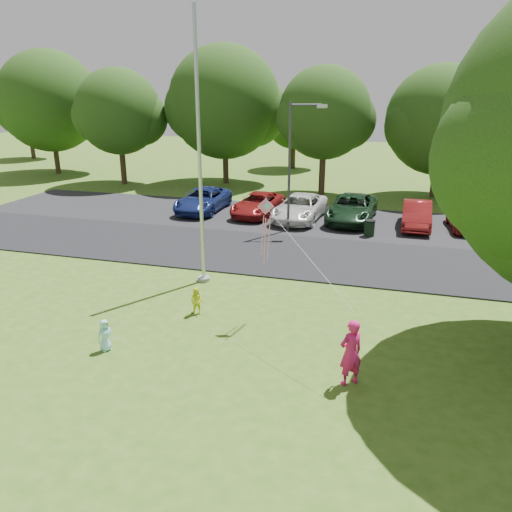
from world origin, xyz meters
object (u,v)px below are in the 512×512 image
(street_lamp, at_px, (295,156))
(kite, at_px, (267,223))
(flagpole, at_px, (200,177))
(child_blue, at_px, (105,335))
(child_yellow, at_px, (197,301))
(woman, at_px, (351,352))
(trash_can, at_px, (369,229))

(street_lamp, bearing_deg, kite, -98.95)
(flagpole, bearing_deg, street_lamp, 76.23)
(child_blue, xyz_separation_m, kite, (4.02, 3.20, 2.85))
(child_yellow, height_order, child_blue, child_blue)
(flagpole, xyz_separation_m, woman, (6.31, -5.73, -3.25))
(street_lamp, relative_size, child_blue, 6.84)
(woman, height_order, child_blue, woman)
(child_yellow, distance_m, child_blue, 3.41)
(child_yellow, distance_m, kite, 3.72)
(child_yellow, bearing_deg, kite, 7.71)
(trash_can, bearing_deg, woman, -88.35)
(street_lamp, bearing_deg, child_blue, -117.08)
(street_lamp, relative_size, woman, 3.64)
(flagpole, xyz_separation_m, kite, (3.30, -2.72, -0.83))
(trash_can, relative_size, kite, 0.27)
(trash_can, bearing_deg, child_yellow, -114.53)
(child_yellow, bearing_deg, woman, -24.89)
(flagpole, xyz_separation_m, child_yellow, (0.92, -2.94, -3.68))
(child_blue, distance_m, kite, 5.88)
(child_yellow, bearing_deg, trash_can, 67.95)
(street_lamp, xyz_separation_m, child_blue, (-2.67, -13.86, -3.51))
(woman, bearing_deg, trash_can, -127.67)
(flagpole, height_order, street_lamp, flagpole)
(flagpole, height_order, kite, flagpole)
(woman, relative_size, kite, 0.55)
(trash_can, bearing_deg, street_lamp, -179.10)
(street_lamp, distance_m, trash_can, 5.32)
(trash_can, xyz_separation_m, kite, (-2.61, -10.72, 2.89))
(flagpole, xyz_separation_m, child_blue, (-0.72, -5.93, -3.68))
(trash_can, xyz_separation_m, woman, (0.39, -13.73, 0.47))
(street_lamp, distance_m, kite, 10.77)
(trash_can, bearing_deg, kite, -103.70)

